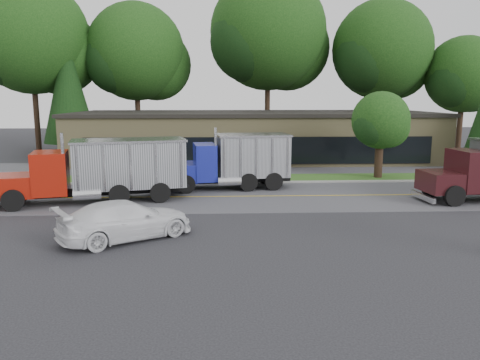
% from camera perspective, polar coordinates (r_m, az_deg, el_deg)
% --- Properties ---
extents(ground, '(140.00, 140.00, 0.00)m').
position_cam_1_polar(ground, '(18.21, 1.46, -7.99)').
color(ground, '#38383D').
rests_on(ground, ground).
extents(road, '(60.00, 8.00, 0.02)m').
position_cam_1_polar(road, '(26.90, 0.15, -2.03)').
color(road, '#5E5E63').
rests_on(road, ground).
extents(center_line, '(60.00, 0.12, 0.01)m').
position_cam_1_polar(center_line, '(26.90, 0.15, -2.03)').
color(center_line, gold).
rests_on(center_line, ground).
extents(curb, '(60.00, 0.30, 0.12)m').
position_cam_1_polar(curb, '(31.01, -0.21, -0.40)').
color(curb, '#9E9E99').
rests_on(curb, ground).
extents(grass_verge, '(60.00, 3.40, 0.03)m').
position_cam_1_polar(grass_verge, '(32.78, -0.34, 0.17)').
color(grass_verge, '#336623').
rests_on(grass_verge, ground).
extents(far_parking, '(60.00, 7.00, 0.02)m').
position_cam_1_polar(far_parking, '(37.71, -0.62, 1.48)').
color(far_parking, '#5E5E63').
rests_on(far_parking, ground).
extents(strip_mall, '(32.00, 12.00, 4.00)m').
position_cam_1_polar(strip_mall, '(43.54, 1.75, 5.29)').
color(strip_mall, '#9B8C5F').
rests_on(strip_mall, ground).
extents(tree_far_a, '(12.15, 11.43, 17.33)m').
position_cam_1_polar(tree_far_a, '(53.07, -23.87, 15.12)').
color(tree_far_a, '#382619').
rests_on(tree_far_a, ground).
extents(tree_far_b, '(10.82, 10.18, 15.43)m').
position_cam_1_polar(tree_far_b, '(52.28, -12.38, 14.48)').
color(tree_far_b, '#382619').
rests_on(tree_far_b, ground).
extents(tree_far_c, '(13.01, 12.25, 18.56)m').
position_cam_1_polar(tree_far_c, '(52.08, 3.65, 16.92)').
color(tree_far_c, '#382619').
rests_on(tree_far_c, ground).
extents(tree_far_d, '(11.06, 10.41, 15.77)m').
position_cam_1_polar(tree_far_d, '(53.49, 17.03, 14.41)').
color(tree_far_d, '#382619').
rests_on(tree_far_d, ground).
extents(tree_far_e, '(8.30, 7.82, 11.85)m').
position_cam_1_polar(tree_far_e, '(54.63, 25.66, 11.13)').
color(tree_far_e, '#382619').
rests_on(tree_far_e, ground).
extents(evergreen_left, '(5.17, 5.17, 11.75)m').
position_cam_1_polar(evergreen_left, '(49.53, -20.21, 10.42)').
color(evergreen_left, '#382619').
rests_on(evergreen_left, ground).
extents(tree_verge, '(4.24, 3.99, 6.05)m').
position_cam_1_polar(tree_verge, '(34.28, 16.84, 6.66)').
color(tree_verge, '#382619').
rests_on(tree_verge, ground).
extents(dump_truck_red, '(10.49, 4.74, 3.36)m').
position_cam_1_polar(dump_truck_red, '(26.38, -16.35, 1.32)').
color(dump_truck_red, black).
rests_on(dump_truck_red, ground).
extents(dump_truck_blue, '(7.76, 3.58, 3.36)m').
position_cam_1_polar(dump_truck_blue, '(29.07, -0.51, 2.49)').
color(dump_truck_blue, black).
rests_on(dump_truck_blue, ground).
extents(rally_car, '(5.70, 4.79, 1.56)m').
position_cam_1_polar(rally_car, '(19.38, -13.73, -4.76)').
color(rally_car, white).
rests_on(rally_car, ground).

